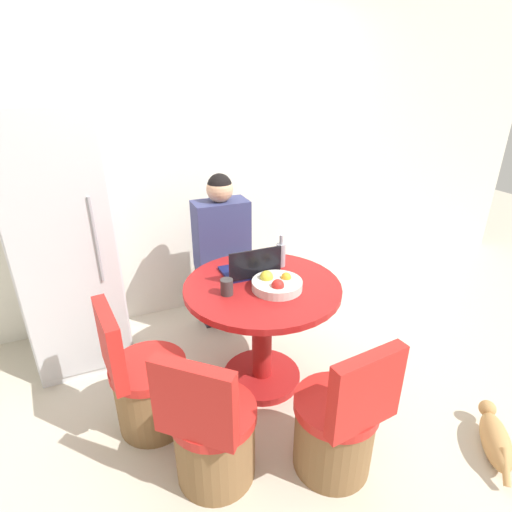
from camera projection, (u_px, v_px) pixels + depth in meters
name	position (u px, v px, depth m)	size (l,w,h in m)	color
ground_plane	(282.00, 406.00, 2.54)	(12.00, 12.00, 0.00)	beige
wall_back	(205.00, 160.00, 3.24)	(7.00, 0.06, 2.60)	silver
refrigerator	(66.00, 240.00, 2.68)	(0.61, 0.68, 1.83)	silver
dining_table	(262.00, 316.00, 2.57)	(0.98, 0.98, 0.74)	maroon
chair_near_camera	(337.00, 428.00, 2.04)	(0.43, 0.45, 0.84)	brown
chair_near_left_corner	(213.00, 436.00, 1.99)	(0.50, 0.50, 0.84)	brown
chair_left_side	(147.00, 387.00, 2.31)	(0.45, 0.44, 0.84)	brown
person_seated	(220.00, 250.00, 3.07)	(0.40, 0.37, 1.30)	#2D2D38
laptop	(250.00, 268.00, 2.58)	(0.35, 0.24, 0.20)	#141947
fruit_bowl	(277.00, 284.00, 2.40)	(0.31, 0.31, 0.10)	beige
coffee_cup	(227.00, 287.00, 2.34)	(0.07, 0.07, 0.10)	#383333
bottle	(281.00, 254.00, 2.67)	(0.06, 0.06, 0.22)	#9999A3
cat	(495.00, 439.00, 2.21)	(0.36, 0.43, 0.16)	tan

